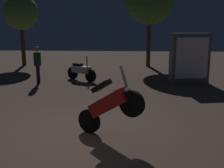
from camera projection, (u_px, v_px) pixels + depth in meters
ground_plane at (87, 133)px, 6.45m from camera, size 40.00×40.00×0.00m
motorcycle_red_foreground at (109, 105)px, 6.06m from camera, size 1.50×0.89×1.63m
motorcycle_white_parked_left at (81, 71)px, 12.36m from camera, size 1.42×1.03×1.11m
person_rider_beside at (37, 62)px, 11.65m from camera, size 0.29×0.66×1.57m
tree_left_bg at (150, 1)px, 15.94m from camera, size 2.77×2.77×5.17m
tree_center_bg at (21, 13)px, 16.47m from camera, size 2.04×2.04×4.14m
kiosk_billboard at (190, 59)px, 11.69m from camera, size 1.66×0.78×2.10m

